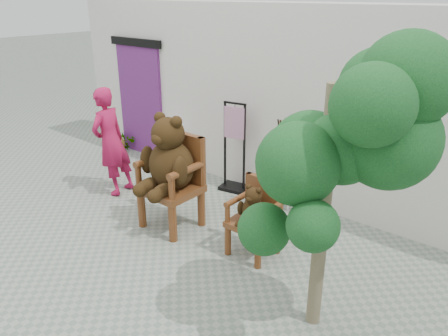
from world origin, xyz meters
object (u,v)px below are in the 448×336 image
object	(u,v)px
tree	(352,136)
person	(111,142)
chair_small	(255,212)
cafe_table	(168,145)
chair_big	(170,165)
display_stand	(234,157)
stool_bucket	(282,171)

from	to	relation	value
tree	person	bearing A→B (deg)	171.44
chair_small	cafe_table	distance (m)	3.32
chair_big	display_stand	distance (m)	1.57
stool_bucket	tree	bearing A→B (deg)	-45.89
cafe_table	display_stand	world-z (taller)	display_stand
person	display_stand	bearing A→B (deg)	120.47
chair_big	tree	xyz separation A→B (m)	(2.73, -0.45, 1.09)
person	chair_small	bearing A→B (deg)	78.56
person	chair_big	bearing A→B (deg)	71.96
cafe_table	stool_bucket	xyz separation A→B (m)	(2.63, -0.13, 0.20)
stool_bucket	tree	xyz separation A→B (m)	(1.80, -1.85, 1.39)
display_stand	stool_bucket	distance (m)	1.03
chair_big	cafe_table	size ratio (longest dim) A/B	2.35
chair_big	cafe_table	xyz separation A→B (m)	(-1.70, 1.53, -0.49)
chair_big	stool_bucket	xyz separation A→B (m)	(0.93, 1.40, -0.29)
chair_small	person	world-z (taller)	person
tree	stool_bucket	bearing A→B (deg)	134.11
chair_small	display_stand	bearing A→B (deg)	136.10
chair_big	stool_bucket	size ratio (longest dim) A/B	1.14
chair_big	tree	size ratio (longest dim) A/B	0.57
person	stool_bucket	xyz separation A→B (m)	(2.53, 1.20, -0.23)
display_stand	tree	xyz separation A→B (m)	(2.81, -1.98, 1.44)
display_stand	chair_small	bearing A→B (deg)	-53.94
person	display_stand	xyz separation A→B (m)	(1.51, 1.33, -0.29)
chair_small	display_stand	world-z (taller)	display_stand
person	tree	world-z (taller)	tree
cafe_table	chair_big	bearing A→B (deg)	-42.03
person	display_stand	world-z (taller)	person
stool_bucket	chair_small	bearing A→B (deg)	-72.22
person	stool_bucket	size ratio (longest dim) A/B	1.20
cafe_table	display_stand	xyz separation A→B (m)	(1.62, -0.00, 0.14)
cafe_table	display_stand	size ratio (longest dim) A/B	0.47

